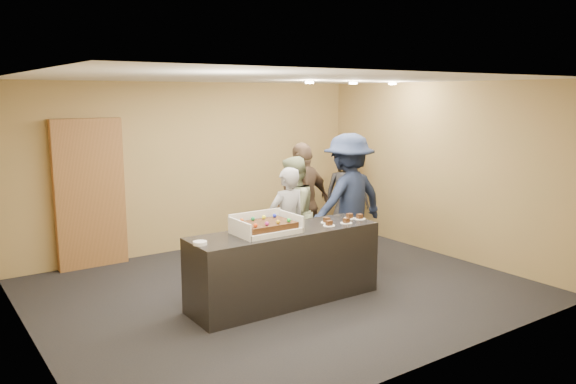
% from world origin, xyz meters
% --- Properties ---
extents(room, '(6.04, 6.00, 2.70)m').
position_xyz_m(room, '(0.00, 0.00, 1.35)').
color(room, black).
rests_on(room, ground).
extents(serving_counter, '(2.41, 0.73, 0.90)m').
position_xyz_m(serving_counter, '(-0.22, -0.38, 0.45)').
color(serving_counter, black).
rests_on(serving_counter, floor).
extents(storage_cabinet, '(0.99, 0.15, 2.17)m').
position_xyz_m(storage_cabinet, '(-1.73, 2.41, 1.09)').
color(storage_cabinet, brown).
rests_on(storage_cabinet, floor).
extents(cake_box, '(0.74, 0.51, 0.22)m').
position_xyz_m(cake_box, '(-0.49, -0.36, 0.95)').
color(cake_box, white).
rests_on(cake_box, serving_counter).
extents(sheet_cake, '(0.63, 0.44, 0.12)m').
position_xyz_m(sheet_cake, '(-0.49, -0.38, 1.00)').
color(sheet_cake, '#311B0B').
rests_on(sheet_cake, cake_box).
extents(plate_stack, '(0.15, 0.15, 0.04)m').
position_xyz_m(plate_stack, '(-1.36, -0.41, 0.92)').
color(plate_stack, white).
rests_on(plate_stack, serving_counter).
extents(slice_a, '(0.15, 0.15, 0.07)m').
position_xyz_m(slice_a, '(0.34, -0.53, 0.92)').
color(slice_a, white).
rests_on(slice_a, serving_counter).
extents(slice_b, '(0.15, 0.15, 0.07)m').
position_xyz_m(slice_b, '(0.43, -0.38, 0.92)').
color(slice_b, white).
rests_on(slice_b, serving_counter).
extents(slice_c, '(0.15, 0.15, 0.07)m').
position_xyz_m(slice_c, '(0.61, -0.54, 0.92)').
color(slice_c, white).
rests_on(slice_c, serving_counter).
extents(slice_d, '(0.15, 0.15, 0.07)m').
position_xyz_m(slice_d, '(0.83, -0.36, 0.92)').
color(slice_d, white).
rests_on(slice_d, serving_counter).
extents(slice_e, '(0.15, 0.15, 0.07)m').
position_xyz_m(slice_e, '(0.91, -0.46, 0.92)').
color(slice_e, white).
rests_on(slice_e, serving_counter).
extents(person_server_grey, '(0.57, 0.38, 1.54)m').
position_xyz_m(person_server_grey, '(0.31, 0.33, 0.77)').
color(person_server_grey, '#9E9DA3').
rests_on(person_server_grey, floor).
extents(person_sage_man, '(1.00, 0.96, 1.63)m').
position_xyz_m(person_sage_man, '(0.65, 0.69, 0.82)').
color(person_sage_man, gray).
rests_on(person_sage_man, floor).
extents(person_navy_man, '(1.29, 0.77, 1.95)m').
position_xyz_m(person_navy_man, '(1.39, 0.32, 0.98)').
color(person_navy_man, '#1C2643').
rests_on(person_navy_man, floor).
extents(person_brown_extra, '(1.13, 0.66, 1.82)m').
position_xyz_m(person_brown_extra, '(0.91, 0.77, 0.91)').
color(person_brown_extra, brown).
rests_on(person_brown_extra, floor).
extents(person_dark_suit, '(0.91, 0.90, 1.59)m').
position_xyz_m(person_dark_suit, '(2.49, 1.61, 0.80)').
color(person_dark_suit, '#28282D').
rests_on(person_dark_suit, floor).
extents(ceiling_spotlights, '(1.72, 0.12, 0.03)m').
position_xyz_m(ceiling_spotlights, '(1.60, 0.50, 2.67)').
color(ceiling_spotlights, '#FFEAC6').
rests_on(ceiling_spotlights, ceiling).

